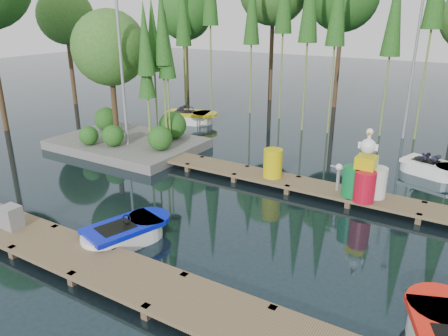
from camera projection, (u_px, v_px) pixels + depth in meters
The scene contains 14 objects.
ground_plane at pixel (202, 202), 13.83m from camera, with size 90.00×90.00×0.00m, color #1B2B33.
near_dock at pixel (93, 262), 10.15m from camera, with size 18.00×1.50×0.50m.
far_dock at pixel (266, 177), 15.26m from camera, with size 15.00×1.20×0.50m.
island at pixel (122, 74), 18.46m from camera, with size 6.20×4.20×6.75m.
tree_screen at pixel (288, 1), 21.19m from camera, with size 34.42×18.53×10.31m.
lamp_island at pixel (120, 50), 17.06m from camera, with size 0.30×0.30×7.25m.
lamp_rear at pixel (416, 45), 19.19m from camera, with size 0.30×0.30×7.25m.
boat_blue at pixel (125, 234), 11.39m from camera, with size 1.78×2.70×0.84m.
boat_yellow_far at pixel (189, 117), 23.29m from camera, with size 3.10×1.98×1.43m.
boat_white_far at pixel (431, 168), 16.05m from camera, with size 2.59×1.73×1.12m.
utility_cabinet at pixel (11, 217), 11.51m from camera, with size 0.50×0.43×0.62m, color gray.
yellow_barrel at pixel (273, 163), 14.95m from camera, with size 0.66×0.66×0.98m, color #CEB90A.
drum_cluster at pixel (365, 178), 13.22m from camera, with size 1.27×1.16×2.18m.
seagull_post at pixel (339, 173), 13.78m from camera, with size 0.56×0.30×0.89m.
Camera 1 is at (7.18, -10.38, 5.80)m, focal length 35.00 mm.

